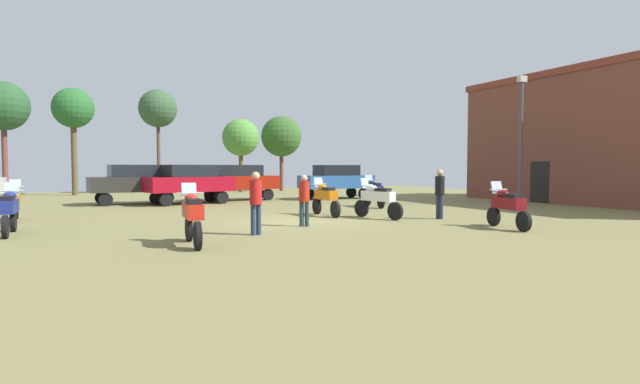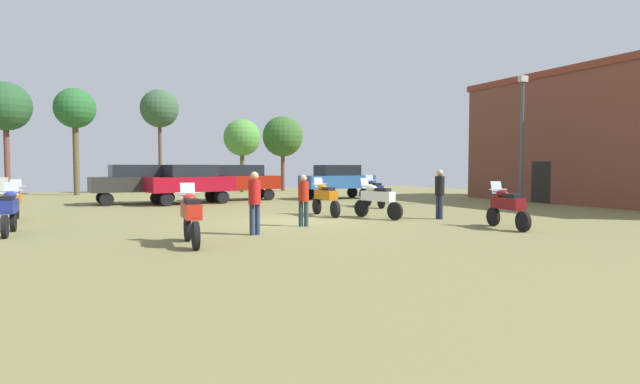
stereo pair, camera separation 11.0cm
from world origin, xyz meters
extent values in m
cube|color=olive|center=(0.00, 0.00, 0.01)|extent=(44.00, 52.00, 0.02)
cube|color=brown|center=(18.00, 0.13, 3.27)|extent=(6.00, 16.16, 6.54)
cube|color=brown|center=(18.00, 0.13, 6.72)|extent=(6.12, 16.48, 0.35)
cube|color=black|center=(15.03, 2.71, 1.10)|extent=(0.08, 1.20, 2.20)
cylinder|color=black|center=(2.91, 0.45, 0.34)|extent=(0.30, 0.65, 0.64)
cylinder|color=black|center=(3.38, -1.11, 0.34)|extent=(0.30, 0.65, 0.64)
cube|color=silver|center=(3.15, -0.33, 0.84)|extent=(0.74, 1.44, 0.36)
ellipsoid|color=silver|center=(3.06, -0.03, 1.12)|extent=(0.44, 0.55, 0.24)
cube|color=black|center=(3.22, -0.56, 1.08)|extent=(0.45, 0.62, 0.12)
cube|color=silver|center=(2.96, 0.30, 1.30)|extent=(0.39, 0.25, 0.39)
cylinder|color=#B7B7BC|center=(2.99, 0.20, 1.24)|extent=(0.60, 0.21, 0.04)
cylinder|color=black|center=(1.82, 2.14, 0.34)|extent=(0.13, 0.64, 0.63)
cylinder|color=black|center=(1.83, 0.53, 0.34)|extent=(0.13, 0.64, 0.63)
cube|color=#C0660F|center=(1.82, 1.33, 0.83)|extent=(0.37, 1.37, 0.36)
ellipsoid|color=#C0660F|center=(1.82, 1.64, 1.11)|extent=(0.32, 0.48, 0.24)
cube|color=black|center=(1.83, 1.10, 1.07)|extent=(0.31, 0.56, 0.12)
cube|color=silver|center=(1.82, 1.98, 1.29)|extent=(0.36, 0.16, 0.39)
cylinder|color=#B7B7BC|center=(1.82, 1.88, 1.23)|extent=(0.62, 0.04, 0.04)
cylinder|color=black|center=(5.85, 4.94, 0.35)|extent=(0.22, 0.68, 0.67)
cylinder|color=black|center=(5.60, 3.34, 0.35)|extent=(0.22, 0.68, 0.67)
cube|color=navy|center=(5.73, 4.14, 0.87)|extent=(0.57, 1.42, 0.36)
ellipsoid|color=navy|center=(5.78, 4.45, 1.15)|extent=(0.39, 0.52, 0.24)
cube|color=black|center=(5.69, 3.90, 1.11)|extent=(0.38, 0.60, 0.12)
cube|color=silver|center=(5.83, 4.79, 1.33)|extent=(0.38, 0.21, 0.39)
cylinder|color=#B7B7BC|center=(5.81, 4.69, 1.27)|extent=(0.62, 0.13, 0.04)
cylinder|color=black|center=(-4.19, -3.01, 0.35)|extent=(0.15, 0.67, 0.66)
cylinder|color=black|center=(-4.26, -4.49, 0.35)|extent=(0.15, 0.67, 0.66)
cube|color=red|center=(-4.22, -3.75, 0.86)|extent=(0.42, 1.27, 0.36)
ellipsoid|color=red|center=(-4.21, -3.47, 1.14)|extent=(0.34, 0.50, 0.24)
cube|color=black|center=(-4.24, -3.97, 1.10)|extent=(0.33, 0.57, 0.12)
cube|color=silver|center=(-4.19, -3.16, 1.32)|extent=(0.37, 0.17, 0.39)
cylinder|color=#B7B7BC|center=(-4.20, -3.25, 1.26)|extent=(0.62, 0.07, 0.04)
cylinder|color=black|center=(5.30, -3.86, 0.32)|extent=(0.23, 0.61, 0.60)
cylinder|color=black|center=(5.02, -5.33, 0.32)|extent=(0.23, 0.61, 0.60)
cube|color=maroon|center=(5.16, -4.60, 0.80)|extent=(0.59, 1.32, 0.36)
ellipsoid|color=maroon|center=(5.21, -4.32, 1.08)|extent=(0.41, 0.53, 0.24)
cube|color=black|center=(5.12, -4.82, 1.04)|extent=(0.40, 0.61, 0.12)
cube|color=silver|center=(5.27, -4.01, 1.26)|extent=(0.38, 0.22, 0.39)
cylinder|color=#B7B7BC|center=(5.25, -4.10, 1.20)|extent=(0.62, 0.15, 0.04)
cylinder|color=black|center=(-8.87, 5.20, 0.32)|extent=(0.15, 0.61, 0.61)
cylinder|color=black|center=(-8.80, 3.68, 0.32)|extent=(0.15, 0.61, 0.61)
cube|color=#C06612|center=(-8.83, 4.44, 0.81)|extent=(0.42, 1.31, 0.36)
ellipsoid|color=#C06612|center=(-8.85, 4.73, 1.09)|extent=(0.34, 0.49, 0.24)
cube|color=black|center=(-8.82, 4.22, 1.05)|extent=(0.32, 0.57, 0.12)
cube|color=silver|center=(-8.86, 5.06, 1.27)|extent=(0.37, 0.17, 0.39)
cylinder|color=#B7B7BC|center=(-8.86, 4.96, 1.21)|extent=(0.62, 0.06, 0.04)
cylinder|color=black|center=(-8.48, 1.05, 0.33)|extent=(0.12, 0.62, 0.62)
cylinder|color=black|center=(-8.49, -0.50, 0.33)|extent=(0.12, 0.62, 0.62)
cube|color=navy|center=(-8.49, 0.27, 0.82)|extent=(0.37, 1.32, 0.36)
ellipsoid|color=navy|center=(-8.48, 0.57, 1.10)|extent=(0.32, 0.48, 0.24)
cube|color=black|center=(-8.49, 0.04, 1.06)|extent=(0.30, 0.56, 0.12)
cube|color=silver|center=(-8.48, 0.90, 1.28)|extent=(0.36, 0.15, 0.39)
cylinder|color=#B7B7BC|center=(-8.48, 0.80, 1.22)|extent=(0.62, 0.04, 0.04)
cylinder|color=black|center=(-3.09, 8.74, 0.34)|extent=(0.67, 0.34, 0.64)
cylinder|color=black|center=(-3.37, 10.16, 0.34)|extent=(0.67, 0.34, 0.64)
cylinder|color=black|center=(-0.22, 9.32, 0.34)|extent=(0.67, 0.34, 0.64)
cylinder|color=black|center=(-0.50, 10.73, 0.34)|extent=(0.67, 0.34, 0.64)
cube|color=maroon|center=(-1.79, 9.74, 1.03)|extent=(4.57, 2.61, 0.75)
cube|color=black|center=(-1.79, 9.74, 1.71)|extent=(2.63, 2.02, 0.61)
cylinder|color=black|center=(-5.70, 10.12, 0.34)|extent=(0.66, 0.28, 0.64)
cylinder|color=black|center=(-5.85, 11.55, 0.34)|extent=(0.66, 0.28, 0.64)
cylinder|color=black|center=(-2.79, 10.41, 0.34)|extent=(0.66, 0.28, 0.64)
cylinder|color=black|center=(-2.94, 11.84, 0.34)|extent=(0.66, 0.28, 0.64)
cube|color=#282823|center=(-4.32, 10.98, 1.03)|extent=(4.46, 2.22, 0.75)
cube|color=black|center=(-4.32, 10.98, 1.71)|extent=(2.51, 1.81, 0.61)
cylinder|color=black|center=(5.42, 9.46, 0.34)|extent=(0.65, 0.24, 0.64)
cylinder|color=black|center=(5.37, 10.89, 0.34)|extent=(0.65, 0.24, 0.64)
cylinder|color=black|center=(8.34, 9.55, 0.34)|extent=(0.65, 0.24, 0.64)
cylinder|color=black|center=(8.29, 10.99, 0.34)|extent=(0.65, 0.24, 0.64)
cube|color=#295696|center=(6.86, 10.22, 1.03)|extent=(4.36, 1.94, 0.75)
cube|color=black|center=(6.86, 10.22, 1.71)|extent=(2.42, 1.66, 0.61)
cylinder|color=black|center=(-0.15, 10.59, 0.34)|extent=(0.65, 0.26, 0.64)
cylinder|color=black|center=(-0.24, 12.02, 0.34)|extent=(0.65, 0.26, 0.64)
cylinder|color=black|center=(2.77, 10.77, 0.34)|extent=(0.65, 0.26, 0.64)
cylinder|color=black|center=(2.68, 12.21, 0.34)|extent=(0.65, 0.26, 0.64)
cube|color=maroon|center=(1.27, 11.40, 1.03)|extent=(4.40, 2.07, 0.75)
cube|color=black|center=(1.27, 11.40, 1.71)|extent=(2.46, 1.73, 0.61)
cylinder|color=#222E4A|center=(-2.37, -2.68, 0.45)|extent=(0.14, 0.14, 0.85)
cylinder|color=#222E4A|center=(-2.20, -2.64, 0.45)|extent=(0.14, 0.14, 0.85)
cylinder|color=#B51A18|center=(-2.29, -2.66, 1.21)|extent=(0.40, 0.40, 0.68)
sphere|color=tan|center=(-2.29, -2.66, 1.67)|extent=(0.23, 0.23, 0.23)
cylinder|color=#253840|center=(-0.35, -1.37, 0.42)|extent=(0.14, 0.14, 0.79)
cylinder|color=#253840|center=(-0.20, -1.45, 0.42)|extent=(0.14, 0.14, 0.79)
cylinder|color=#A82112|center=(-0.28, -1.41, 1.13)|extent=(0.46, 0.46, 0.63)
sphere|color=tan|center=(-0.28, -1.41, 1.55)|extent=(0.21, 0.21, 0.21)
cylinder|color=#282E45|center=(5.07, -1.55, 0.46)|extent=(0.14, 0.14, 0.87)
cylinder|color=#282E45|center=(5.05, -1.39, 0.46)|extent=(0.14, 0.14, 0.87)
cylinder|color=black|center=(5.06, -1.47, 1.24)|extent=(0.38, 0.38, 0.69)
sphere|color=tan|center=(5.06, -1.47, 1.70)|extent=(0.24, 0.24, 0.24)
cylinder|color=brown|center=(-11.23, 21.57, 2.56)|extent=(0.34, 0.34, 5.08)
sphere|color=#26502A|center=(-11.23, 21.57, 5.80)|extent=(3.12, 3.12, 3.12)
cylinder|color=brown|center=(-7.22, 21.02, 2.62)|extent=(0.38, 0.38, 5.20)
sphere|color=#26602B|center=(-7.22, 21.02, 5.82)|extent=(2.64, 2.64, 2.64)
cylinder|color=brown|center=(-1.77, 21.48, 2.76)|extent=(0.25, 0.25, 5.48)
sphere|color=#345434|center=(-1.77, 21.48, 6.10)|extent=(2.70, 2.70, 2.70)
cylinder|color=brown|center=(7.47, 20.91, 1.81)|extent=(0.31, 0.31, 3.58)
sphere|color=#315C24|center=(7.47, 20.91, 4.31)|extent=(3.19, 3.19, 3.19)
cylinder|color=brown|center=(3.96, 20.21, 1.75)|extent=(0.32, 0.32, 3.47)
sphere|color=#4C8A37|center=(3.96, 20.21, 4.11)|extent=(2.75, 2.75, 2.75)
cylinder|color=#47474C|center=(12.61, 1.82, 3.01)|extent=(0.16, 0.16, 5.98)
cube|color=#B2B2AD|center=(12.61, 1.82, 6.15)|extent=(0.44, 0.24, 0.30)
camera|label=1|loc=(-6.52, -15.78, 1.92)|focal=27.76mm
camera|label=2|loc=(-6.42, -15.83, 1.92)|focal=27.76mm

